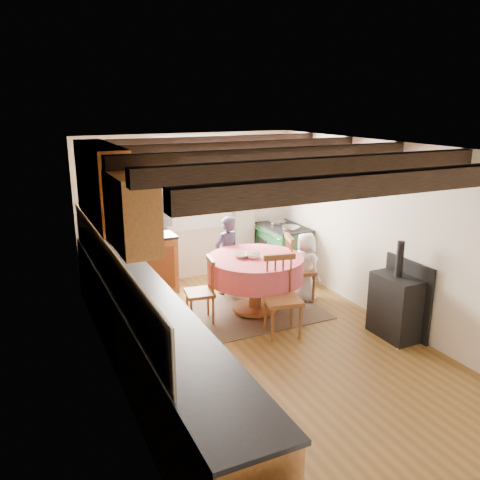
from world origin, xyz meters
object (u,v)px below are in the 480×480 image
chair_near (283,297)px  chair_left (200,290)px  child_right (306,267)px  cast_iron_stove (397,290)px  dining_table (255,285)px  chair_right (300,268)px  cup (256,254)px  child_far (227,255)px  aga_range (283,250)px

chair_near → chair_left: size_ratio=1.15×
chair_left → child_right: (1.70, 0.06, 0.07)m
chair_left → cast_iron_stove: (2.06, -1.45, 0.18)m
cast_iron_stove → dining_table: bearing=130.8°
chair_right → cup: bearing=113.5°
chair_near → chair_left: (-0.80, 0.82, -0.07)m
chair_right → child_far: child_far is taller
child_far → cast_iron_stove: bearing=104.0°
cup → cast_iron_stove: bearing=-49.5°
aga_range → dining_table: bearing=-134.4°
dining_table → chair_left: bearing=178.7°
chair_near → aga_range: size_ratio=1.08×
dining_table → chair_right: 0.81m
dining_table → child_right: 0.89m
aga_range → cup: 1.66m
aga_range → cast_iron_stove: size_ratio=0.76×
dining_table → chair_right: (0.79, 0.09, 0.10)m
chair_near → child_far: bearing=104.2°
child_far → child_right: 1.20m
chair_near → chair_right: bearing=59.9°
chair_left → child_far: child_far is taller
chair_right → cup: chair_right is taller
chair_near → cup: chair_near is taller
chair_left → cast_iron_stove: 2.53m
dining_table → chair_left: chair_left is taller
chair_right → child_far: bearing=68.1°
chair_right → child_right: child_right is taller
dining_table → cast_iron_stove: cast_iron_stove is taller
chair_near → cup: size_ratio=10.76×
chair_left → cast_iron_stove: cast_iron_stove is taller
aga_range → child_right: (-0.25, -1.07, 0.08)m
cup → chair_near: bearing=-92.0°
child_right → chair_near: bearing=124.1°
dining_table → cast_iron_stove: 1.91m
chair_left → cup: 0.93m
chair_left → dining_table: bearing=97.7°
child_far → child_right: (0.95, -0.72, -0.10)m
chair_near → cast_iron_stove: size_ratio=0.82×
chair_near → child_far: child_far is taller
cast_iron_stove → cup: (-1.23, 1.44, 0.23)m
chair_near → aga_range: chair_near is taller
dining_table → cast_iron_stove: bearing=-49.2°
aga_range → child_far: bearing=-163.6°
chair_left → child_right: child_right is taller
dining_table → chair_left: 0.82m
chair_right → child_right: bearing=-82.7°
chair_right → child_far: size_ratio=0.82×
chair_right → child_far: (-0.87, 0.70, 0.11)m
dining_table → child_right: (0.88, 0.08, 0.11)m
dining_table → child_right: child_right is taller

